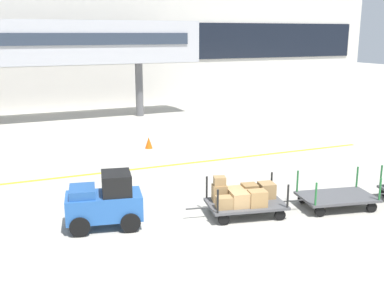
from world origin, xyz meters
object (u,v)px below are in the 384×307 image
Objects in this scene: baggage_cart_lead at (244,198)px; baggage_cart_middle at (336,197)px; baggage_tug at (105,202)px; safety_cone_near at (149,143)px.

baggage_cart_lead reaches higher than baggage_cart_middle.
baggage_cart_lead is 3.06m from baggage_cart_middle.
safety_cone_near is (4.20, 8.48, -0.48)m from baggage_tug.
baggage_tug is at bearing 168.82° from baggage_cart_lead.
baggage_tug reaches higher than baggage_cart_lead.
baggage_tug reaches higher than safety_cone_near.
baggage_tug is 4.11m from baggage_cart_lead.
baggage_cart_middle is at bearing -12.65° from baggage_cart_lead.
baggage_tug is 0.74× the size of baggage_cart_middle.
baggage_cart_middle is 5.61× the size of safety_cone_near.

